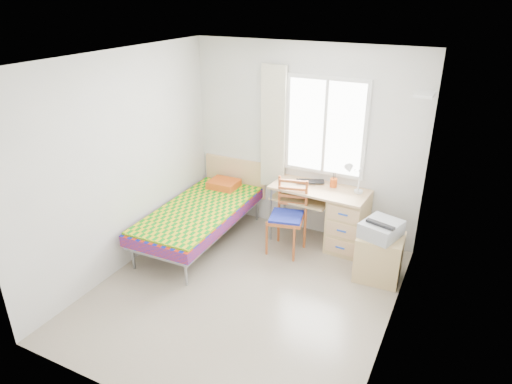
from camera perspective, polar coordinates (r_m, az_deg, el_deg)
floor at (r=5.37m, az=-1.54°, el=-12.33°), size 3.50×3.50×0.00m
ceiling at (r=4.37m, az=-1.92°, el=16.31°), size 3.50×3.50×0.00m
wall_back at (r=6.22m, az=5.96°, el=6.26°), size 3.20×0.00×3.20m
wall_left at (r=5.61m, az=-16.31°, el=3.38°), size 0.00×3.50×3.50m
wall_right at (r=4.27m, az=17.61°, el=-3.40°), size 0.00×3.50×3.50m
window at (r=6.03m, az=8.67°, el=8.03°), size 1.10×0.04×1.30m
curtain at (r=6.26m, az=2.17°, el=7.94°), size 0.35×0.05×1.70m
floating_shelf at (r=5.34m, az=20.33°, el=11.39°), size 0.20×0.32×0.03m
bed at (r=6.21m, az=-6.66°, el=-2.40°), size 1.01×2.09×0.90m
desk at (r=6.11m, az=10.81°, el=-3.24°), size 1.30×0.64×0.79m
chair at (r=5.91m, az=4.09°, el=-2.55°), size 0.51×0.51×0.98m
cabinet at (r=5.65m, az=15.09°, el=-7.83°), size 0.55×0.49×0.57m
printer at (r=5.46m, az=15.39°, el=-4.44°), size 0.49×0.53×0.19m
laptop at (r=6.14m, az=6.81°, el=1.07°), size 0.44×0.37×0.03m
pen_cup at (r=6.09m, az=9.67°, el=1.14°), size 0.10×0.10×0.12m
task_lamp at (r=5.80m, az=12.00°, el=2.07°), size 0.23×0.33×0.44m
book at (r=6.21m, az=5.82°, el=-0.78°), size 0.19×0.26×0.02m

